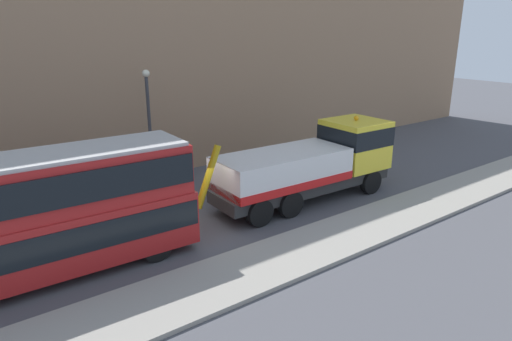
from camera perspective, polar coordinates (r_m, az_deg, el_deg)
The scene contains 6 objects.
ground_plane at distance 18.78m, azimuth -7.36°, elevation -6.94°, with size 120.00×120.00×0.00m, color #4C4C51.
near_kerb at distance 15.59m, azimuth 0.44°, elevation -11.93°, with size 60.00×2.80×0.15m, color gray.
building_facade at distance 24.15m, azimuth -17.68°, elevation 17.59°, with size 60.00×1.50×16.00m.
recovery_tow_truck at distance 21.10m, azimuth 7.12°, elevation 0.97°, with size 10.18×2.89×3.67m.
double_decker_bus at distance 15.67m, azimuth -27.66°, elevation -5.19°, with size 11.10×2.86×4.06m.
street_lamp at distance 22.75m, azimuth -13.26°, elevation 6.30°, with size 0.36×0.36×5.83m.
Camera 1 is at (-8.18, -15.01, 7.78)m, focal length 31.87 mm.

